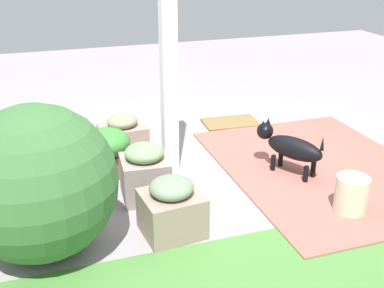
% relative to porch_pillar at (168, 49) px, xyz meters
% --- Properties ---
extents(ground_plane, '(12.00, 12.00, 0.00)m').
position_rel_porch_pillar_xyz_m(ground_plane, '(-0.42, 0.26, -1.15)').
color(ground_plane, gray).
extents(brick_path, '(1.80, 2.40, 0.02)m').
position_rel_porch_pillar_xyz_m(brick_path, '(-1.37, 0.48, -1.14)').
color(brick_path, '#9E5A4E').
rests_on(brick_path, ground).
extents(porch_pillar, '(0.13, 0.13, 2.30)m').
position_rel_porch_pillar_xyz_m(porch_pillar, '(0.00, 0.00, 0.00)').
color(porch_pillar, white).
rests_on(porch_pillar, ground).
extents(stone_planter_nearest, '(0.49, 0.39, 0.40)m').
position_rel_porch_pillar_xyz_m(stone_planter_nearest, '(0.35, -0.55, -0.97)').
color(stone_planter_nearest, gray).
rests_on(stone_planter_nearest, ground).
extents(stone_planter_mid, '(0.42, 0.42, 0.49)m').
position_rel_porch_pillar_xyz_m(stone_planter_mid, '(0.36, 0.47, -0.92)').
color(stone_planter_mid, gray).
rests_on(stone_planter_mid, ground).
extents(stone_planter_far, '(0.47, 0.44, 0.46)m').
position_rel_porch_pillar_xyz_m(stone_planter_far, '(0.29, 1.06, -0.94)').
color(stone_planter_far, gray).
rests_on(stone_planter_far, ground).
extents(round_shrub, '(1.08, 1.08, 1.08)m').
position_rel_porch_pillar_xyz_m(round_shrub, '(1.20, 0.99, -0.61)').
color(round_shrub, '#386834').
rests_on(round_shrub, ground).
extents(terracotta_pot_spiky, '(0.25, 0.25, 0.58)m').
position_rel_porch_pillar_xyz_m(terracotta_pot_spiky, '(1.46, -0.24, -0.87)').
color(terracotta_pot_spiky, '#CB6C41').
rests_on(terracotta_pot_spiky, ground).
extents(terracotta_pot_broad, '(0.43, 0.43, 0.46)m').
position_rel_porch_pillar_xyz_m(terracotta_pot_broad, '(0.59, -0.04, -0.88)').
color(terracotta_pot_broad, '#A96144').
rests_on(terracotta_pot_broad, ground).
extents(dog, '(0.46, 0.66, 0.48)m').
position_rel_porch_pillar_xyz_m(dog, '(-1.02, 0.46, -0.87)').
color(dog, black).
rests_on(dog, ground).
extents(ceramic_urn, '(0.26, 0.26, 0.31)m').
position_rel_porch_pillar_xyz_m(ceramic_urn, '(-1.15, 1.23, -0.99)').
color(ceramic_urn, beige).
rests_on(ceramic_urn, ground).
extents(doormat, '(0.67, 0.44, 0.03)m').
position_rel_porch_pillar_xyz_m(doormat, '(-1.01, -0.91, -1.14)').
color(doormat, olive).
rests_on(doormat, ground).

